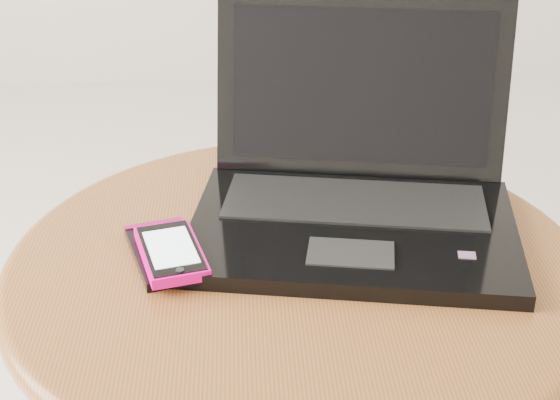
{
  "coord_description": "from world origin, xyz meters",
  "views": [
    {
      "loc": [
        0.02,
        -0.81,
        1.0
      ],
      "look_at": [
        0.07,
        -0.0,
        0.57
      ],
      "focal_mm": 54.26,
      "sensor_mm": 36.0,
      "label": 1
    }
  ],
  "objects": [
    {
      "name": "phone_black",
      "position": [
        -0.06,
        -0.01,
        0.52
      ],
      "size": [
        0.1,
        0.14,
        0.01
      ],
      "color": "black",
      "rests_on": "table"
    },
    {
      "name": "table",
      "position": [
        0.08,
        -0.02,
        0.4
      ],
      "size": [
        0.65,
        0.65,
        0.51
      ],
      "color": "brown",
      "rests_on": "ground"
    },
    {
      "name": "laptop",
      "position": [
        0.16,
        0.06,
        0.56
      ],
      "size": [
        0.41,
        0.36,
        0.24
      ],
      "color": "black",
      "rests_on": "table"
    },
    {
      "name": "phone_pink",
      "position": [
        -0.05,
        -0.03,
        0.53
      ],
      "size": [
        0.09,
        0.13,
        0.01
      ],
      "color": "#FF028F",
      "rests_on": "phone_black"
    }
  ]
}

